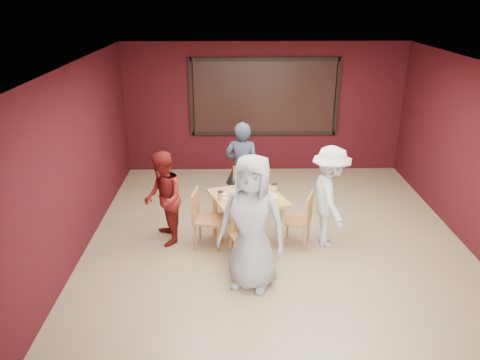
{
  "coord_description": "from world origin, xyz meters",
  "views": [
    {
      "loc": [
        -0.69,
        -6.42,
        3.76
      ],
      "look_at": [
        -0.58,
        0.17,
        1.08
      ],
      "focal_mm": 35.0,
      "sensor_mm": 36.0,
      "label": 1
    }
  ],
  "objects_px": {
    "chair_back": "(243,191)",
    "diner_right": "(330,197)",
    "chair_right": "(301,217)",
    "chair_left": "(203,215)",
    "diner_left": "(163,199)",
    "dining_table": "(248,203)",
    "chair_front": "(250,236)",
    "diner_front": "(252,223)",
    "diner_back": "(242,168)"
  },
  "relations": [
    {
      "from": "diner_right",
      "to": "diner_back",
      "type": "bearing_deg",
      "value": 42.88
    },
    {
      "from": "chair_right",
      "to": "diner_back",
      "type": "distance_m",
      "value": 1.57
    },
    {
      "from": "chair_left",
      "to": "chair_right",
      "type": "distance_m",
      "value": 1.52
    },
    {
      "from": "diner_back",
      "to": "diner_right",
      "type": "xyz_separation_m",
      "value": [
        1.32,
        -1.19,
        -0.03
      ]
    },
    {
      "from": "chair_front",
      "to": "diner_front",
      "type": "relative_size",
      "value": 0.51
    },
    {
      "from": "dining_table",
      "to": "diner_right",
      "type": "xyz_separation_m",
      "value": [
        1.26,
        -0.05,
        0.11
      ]
    },
    {
      "from": "chair_right",
      "to": "diner_front",
      "type": "height_order",
      "value": "diner_front"
    },
    {
      "from": "dining_table",
      "to": "chair_right",
      "type": "relative_size",
      "value": 1.48
    },
    {
      "from": "diner_back",
      "to": "chair_front",
      "type": "bearing_deg",
      "value": 101.97
    },
    {
      "from": "chair_right",
      "to": "diner_right",
      "type": "bearing_deg",
      "value": 6.91
    },
    {
      "from": "chair_left",
      "to": "chair_right",
      "type": "xyz_separation_m",
      "value": [
        1.52,
        -0.03,
        -0.02
      ]
    },
    {
      "from": "diner_front",
      "to": "diner_back",
      "type": "height_order",
      "value": "diner_front"
    },
    {
      "from": "diner_front",
      "to": "diner_right",
      "type": "xyz_separation_m",
      "value": [
        1.24,
        1.1,
        -0.13
      ]
    },
    {
      "from": "diner_front",
      "to": "diner_back",
      "type": "xyz_separation_m",
      "value": [
        -0.08,
        2.29,
        -0.1
      ]
    },
    {
      "from": "diner_left",
      "to": "diner_right",
      "type": "distance_m",
      "value": 2.58
    },
    {
      "from": "chair_back",
      "to": "chair_right",
      "type": "height_order",
      "value": "chair_back"
    },
    {
      "from": "chair_back",
      "to": "chair_left",
      "type": "xyz_separation_m",
      "value": [
        -0.64,
        -0.94,
        0.0
      ]
    },
    {
      "from": "chair_left",
      "to": "diner_left",
      "type": "distance_m",
      "value": 0.68
    },
    {
      "from": "diner_left",
      "to": "diner_front",
      "type": "bearing_deg",
      "value": 32.47
    },
    {
      "from": "dining_table",
      "to": "diner_right",
      "type": "height_order",
      "value": "diner_right"
    },
    {
      "from": "chair_front",
      "to": "diner_right",
      "type": "relative_size",
      "value": 0.59
    },
    {
      "from": "chair_back",
      "to": "diner_right",
      "type": "bearing_deg",
      "value": -34.89
    },
    {
      "from": "chair_back",
      "to": "chair_right",
      "type": "relative_size",
      "value": 1.04
    },
    {
      "from": "dining_table",
      "to": "diner_back",
      "type": "xyz_separation_m",
      "value": [
        -0.07,
        1.14,
        0.14
      ]
    },
    {
      "from": "diner_left",
      "to": "dining_table",
      "type": "bearing_deg",
      "value": 72.24
    },
    {
      "from": "chair_left",
      "to": "diner_left",
      "type": "height_order",
      "value": "diner_left"
    },
    {
      "from": "diner_right",
      "to": "chair_back",
      "type": "bearing_deg",
      "value": 49.82
    },
    {
      "from": "chair_back",
      "to": "diner_right",
      "type": "distance_m",
      "value": 1.63
    },
    {
      "from": "chair_right",
      "to": "diner_back",
      "type": "xyz_separation_m",
      "value": [
        -0.89,
        1.24,
        0.35
      ]
    },
    {
      "from": "chair_back",
      "to": "diner_right",
      "type": "relative_size",
      "value": 0.56
    },
    {
      "from": "diner_front",
      "to": "diner_left",
      "type": "distance_m",
      "value": 1.8
    },
    {
      "from": "diner_back",
      "to": "diner_left",
      "type": "xyz_separation_m",
      "value": [
        -1.25,
        -1.08,
        -0.09
      ]
    },
    {
      "from": "chair_back",
      "to": "diner_left",
      "type": "xyz_separation_m",
      "value": [
        -1.26,
        -0.81,
        0.24
      ]
    },
    {
      "from": "chair_front",
      "to": "diner_left",
      "type": "xyz_separation_m",
      "value": [
        -1.32,
        0.82,
        0.21
      ]
    },
    {
      "from": "diner_back",
      "to": "diner_left",
      "type": "relative_size",
      "value": 1.12
    },
    {
      "from": "chair_front",
      "to": "diner_back",
      "type": "relative_size",
      "value": 0.57
    },
    {
      "from": "dining_table",
      "to": "diner_front",
      "type": "height_order",
      "value": "diner_front"
    },
    {
      "from": "chair_left",
      "to": "diner_right",
      "type": "xyz_separation_m",
      "value": [
        1.95,
        0.02,
        0.29
      ]
    },
    {
      "from": "chair_right",
      "to": "diner_front",
      "type": "bearing_deg",
      "value": -127.75
    },
    {
      "from": "chair_front",
      "to": "chair_back",
      "type": "distance_m",
      "value": 1.64
    },
    {
      "from": "chair_back",
      "to": "diner_left",
      "type": "height_order",
      "value": "diner_left"
    },
    {
      "from": "chair_front",
      "to": "diner_back",
      "type": "height_order",
      "value": "diner_back"
    },
    {
      "from": "chair_front",
      "to": "chair_right",
      "type": "height_order",
      "value": "chair_front"
    },
    {
      "from": "chair_back",
      "to": "dining_table",
      "type": "bearing_deg",
      "value": -86.26
    },
    {
      "from": "diner_front",
      "to": "dining_table",
      "type": "bearing_deg",
      "value": 110.51
    },
    {
      "from": "chair_front",
      "to": "diner_front",
      "type": "xyz_separation_m",
      "value": [
        0.01,
        -0.39,
        0.4
      ]
    },
    {
      "from": "dining_table",
      "to": "chair_back",
      "type": "distance_m",
      "value": 0.89
    },
    {
      "from": "chair_left",
      "to": "diner_right",
      "type": "relative_size",
      "value": 0.57
    },
    {
      "from": "chair_front",
      "to": "diner_right",
      "type": "bearing_deg",
      "value": 29.82
    },
    {
      "from": "chair_left",
      "to": "chair_front",
      "type": "bearing_deg",
      "value": -44.96
    }
  ]
}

